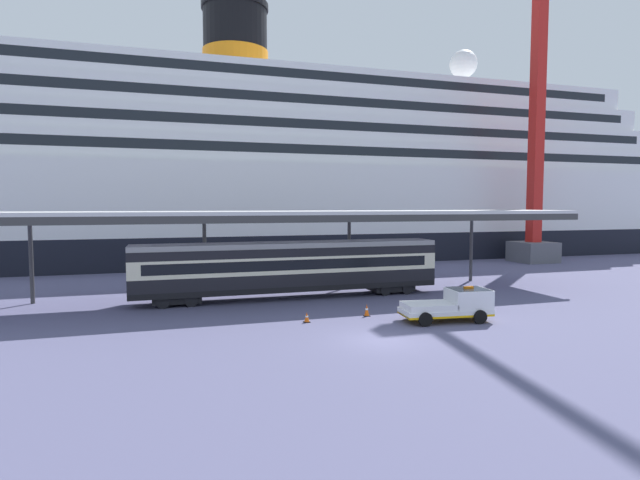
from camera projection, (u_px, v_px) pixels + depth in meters
The scene contains 8 objects.
ground_plane at pixel (381, 341), 25.11m from camera, with size 400.00×400.00×0.00m, color #535273.
cruise_ship at pixel (213, 175), 67.38m from camera, with size 137.61×31.40×33.65m.
platform_canopy at pixel (289, 214), 36.48m from camera, with size 46.73×6.47×6.37m.
train_carriage at pixel (290, 267), 36.38m from camera, with size 22.20×2.81×4.11m.
service_truck at pixel (454, 304), 29.34m from camera, with size 5.39×2.68×2.02m.
traffic_cone_near at pixel (367, 310), 30.60m from camera, with size 0.36×0.36×0.76m.
traffic_cone_mid at pixel (307, 317), 28.99m from camera, with size 0.36×0.36×0.59m.
dockside_crane at pixel (544, 101), 58.78m from camera, with size 18.21×4.40×59.90m.
Camera 1 is at (-10.24, -22.67, 6.82)m, focal length 28.02 mm.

